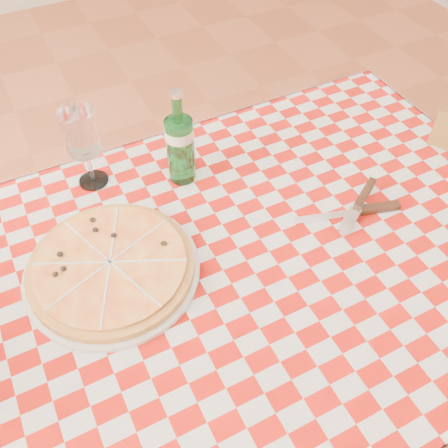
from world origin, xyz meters
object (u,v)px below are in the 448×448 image
object	(u,v)px
pizza_plate	(111,266)
water_bottle	(180,138)
dining_table	(245,288)
wine_glass	(85,149)

from	to	relation	value
pizza_plate	water_bottle	distance (m)	0.31
dining_table	pizza_plate	distance (m)	0.29
pizza_plate	water_bottle	world-z (taller)	water_bottle
dining_table	wine_glass	distance (m)	0.46
water_bottle	dining_table	bearing A→B (deg)	-86.87
wine_glass	pizza_plate	bearing A→B (deg)	-99.31
dining_table	wine_glass	world-z (taller)	wine_glass
wine_glass	water_bottle	bearing A→B (deg)	-22.65
water_bottle	pizza_plate	bearing A→B (deg)	-140.86
water_bottle	wine_glass	distance (m)	0.20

